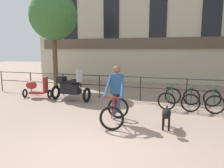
{
  "coord_description": "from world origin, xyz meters",
  "views": [
    {
      "loc": [
        1.75,
        -3.89,
        2.16
      ],
      "look_at": [
        -0.5,
        2.86,
        1.05
      ],
      "focal_mm": 35.0,
      "sensor_mm": 36.0,
      "label": 1
    }
  ],
  "objects_px": {
    "parked_scooter": "(36,88)",
    "dog": "(166,114)",
    "cyclist_with_bike": "(116,98)",
    "parked_bicycle_near_lamp": "(170,98)",
    "parked_motorcycle": "(70,88)",
    "parked_bicycle_mid_left": "(191,99)",
    "parked_bicycle_mid_right": "(214,101)"
  },
  "relations": [
    {
      "from": "parked_bicycle_near_lamp",
      "to": "parked_bicycle_mid_left",
      "type": "distance_m",
      "value": 0.76
    },
    {
      "from": "dog",
      "to": "parked_bicycle_near_lamp",
      "type": "bearing_deg",
      "value": 88.92
    },
    {
      "from": "parked_scooter",
      "to": "dog",
      "type": "bearing_deg",
      "value": -120.48
    },
    {
      "from": "cyclist_with_bike",
      "to": "dog",
      "type": "bearing_deg",
      "value": -12.35
    },
    {
      "from": "parked_bicycle_mid_left",
      "to": "parked_scooter",
      "type": "distance_m",
      "value": 6.65
    },
    {
      "from": "parked_bicycle_near_lamp",
      "to": "parked_scooter",
      "type": "bearing_deg",
      "value": 11.63
    },
    {
      "from": "parked_motorcycle",
      "to": "parked_bicycle_mid_right",
      "type": "distance_m",
      "value": 5.66
    },
    {
      "from": "cyclist_with_bike",
      "to": "dog",
      "type": "relative_size",
      "value": 1.62
    },
    {
      "from": "cyclist_with_bike",
      "to": "parked_bicycle_mid_right",
      "type": "distance_m",
      "value": 3.81
    },
    {
      "from": "parked_bicycle_mid_right",
      "to": "dog",
      "type": "bearing_deg",
      "value": 61.05
    },
    {
      "from": "dog",
      "to": "parked_motorcycle",
      "type": "xyz_separation_m",
      "value": [
        -4.19,
        2.23,
        0.13
      ]
    },
    {
      "from": "cyclist_with_bike",
      "to": "parked_bicycle_near_lamp",
      "type": "bearing_deg",
      "value": 51.68
    },
    {
      "from": "dog",
      "to": "cyclist_with_bike",
      "type": "bearing_deg",
      "value": 172.67
    },
    {
      "from": "parked_scooter",
      "to": "parked_bicycle_mid_right",
      "type": "bearing_deg",
      "value": -97.77
    },
    {
      "from": "parked_bicycle_mid_right",
      "to": "parked_scooter",
      "type": "bearing_deg",
      "value": 3.23
    },
    {
      "from": "dog",
      "to": "parked_bicycle_near_lamp",
      "type": "distance_m",
      "value": 2.51
    },
    {
      "from": "dog",
      "to": "parked_scooter",
      "type": "xyz_separation_m",
      "value": [
        -5.96,
        2.24,
        0.03
      ]
    },
    {
      "from": "parked_motorcycle",
      "to": "cyclist_with_bike",
      "type": "bearing_deg",
      "value": -125.59
    },
    {
      "from": "dog",
      "to": "parked_bicycle_mid_left",
      "type": "height_order",
      "value": "parked_bicycle_mid_left"
    },
    {
      "from": "parked_scooter",
      "to": "cyclist_with_bike",
      "type": "bearing_deg",
      "value": -125.25
    },
    {
      "from": "parked_bicycle_mid_left",
      "to": "parked_motorcycle",
      "type": "bearing_deg",
      "value": 6.49
    },
    {
      "from": "cyclist_with_bike",
      "to": "dog",
      "type": "xyz_separation_m",
      "value": [
        1.49,
        -0.12,
        -0.33
      ]
    },
    {
      "from": "cyclist_with_bike",
      "to": "parked_bicycle_near_lamp",
      "type": "relative_size",
      "value": 1.42
    },
    {
      "from": "cyclist_with_bike",
      "to": "dog",
      "type": "height_order",
      "value": "cyclist_with_bike"
    },
    {
      "from": "parked_bicycle_mid_right",
      "to": "parked_scooter",
      "type": "distance_m",
      "value": 7.42
    },
    {
      "from": "dog",
      "to": "parked_scooter",
      "type": "height_order",
      "value": "parked_scooter"
    },
    {
      "from": "parked_bicycle_mid_left",
      "to": "parked_bicycle_mid_right",
      "type": "distance_m",
      "value": 0.76
    },
    {
      "from": "parked_bicycle_near_lamp",
      "to": "parked_bicycle_mid_left",
      "type": "relative_size",
      "value": 1.05
    },
    {
      "from": "parked_motorcycle",
      "to": "parked_bicycle_near_lamp",
      "type": "distance_m",
      "value": 4.13
    },
    {
      "from": "cyclist_with_bike",
      "to": "parked_bicycle_mid_left",
      "type": "relative_size",
      "value": 1.48
    },
    {
      "from": "parked_motorcycle",
      "to": "parked_bicycle_mid_right",
      "type": "height_order",
      "value": "parked_motorcycle"
    },
    {
      "from": "parked_motorcycle",
      "to": "parked_bicycle_mid_left",
      "type": "xyz_separation_m",
      "value": [
        4.88,
        0.28,
        -0.2
      ]
    }
  ]
}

